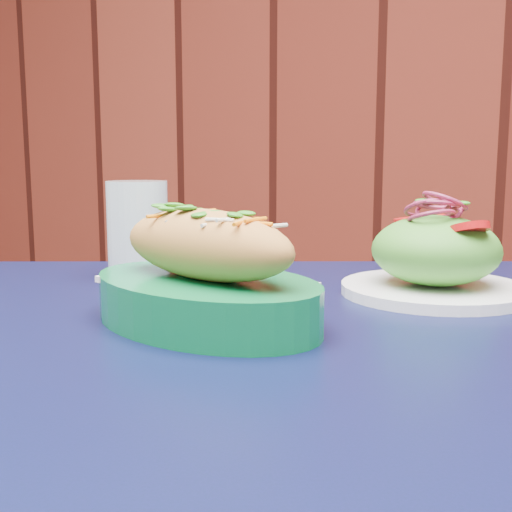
% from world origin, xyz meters
% --- Properties ---
extents(cafe_table, '(1.06, 1.06, 0.75)m').
position_xyz_m(cafe_table, '(-0.08, 1.29, 0.66)').
color(cafe_table, black).
rests_on(cafe_table, ground).
extents(banh_mi_basket, '(0.29, 0.24, 0.12)m').
position_xyz_m(banh_mi_basket, '(-0.15, 1.29, 0.80)').
color(banh_mi_basket, '#096533').
rests_on(banh_mi_basket, cafe_table).
extents(salad_plate, '(0.21, 0.21, 0.12)m').
position_xyz_m(salad_plate, '(0.03, 1.52, 0.79)').
color(salad_plate, white).
rests_on(salad_plate, cafe_table).
extents(water_glass, '(0.08, 0.08, 0.13)m').
position_xyz_m(water_glass, '(-0.34, 1.46, 0.81)').
color(water_glass, silver).
rests_on(water_glass, cafe_table).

